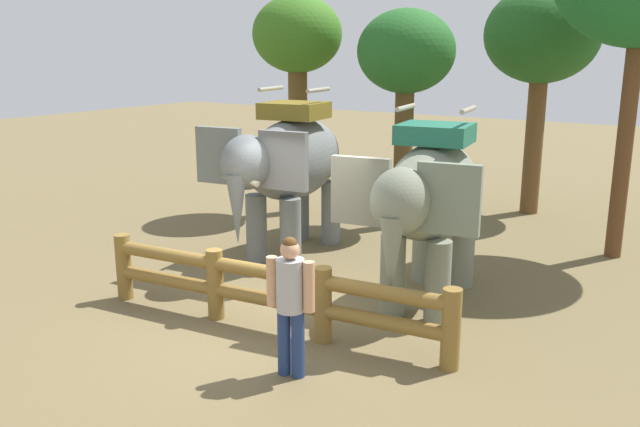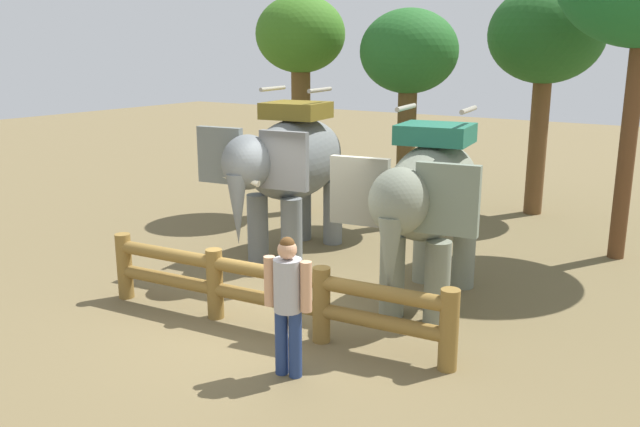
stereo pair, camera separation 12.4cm
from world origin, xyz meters
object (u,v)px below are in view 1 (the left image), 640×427
object	(u,v)px
tourist_woman_in_black	(290,297)
tree_far_left	(542,38)
log_fence	(267,289)
elephant_near_left	(289,164)
tree_back_center	(406,58)
tree_deep_back	(297,44)
elephant_center	(429,197)

from	to	relation	value
tourist_woman_in_black	tree_far_left	world-z (taller)	tree_far_left
tourist_woman_in_black	log_fence	bearing A→B (deg)	138.90
log_fence	elephant_near_left	world-z (taller)	elephant_near_left
tree_back_center	tree_deep_back	bearing A→B (deg)	-175.61
elephant_center	tree_far_left	xyz separation A→B (m)	(-0.33, 6.88, 2.38)
log_fence	tourist_woman_in_black	distance (m)	1.47
tree_deep_back	tourist_woman_in_black	bearing A→B (deg)	-56.12
log_fence	tree_deep_back	world-z (taller)	tree_deep_back
tourist_woman_in_black	tree_back_center	world-z (taller)	tree_back_center
elephant_near_left	elephant_center	world-z (taller)	elephant_near_left
tree_far_left	tree_deep_back	world-z (taller)	tree_far_left
elephant_center	tourist_woman_in_black	world-z (taller)	elephant_center
elephant_near_left	tree_deep_back	size ratio (longest dim) A/B	0.74
tree_back_center	tourist_woman_in_black	bearing A→B (deg)	-74.40
log_fence	tree_far_left	xyz separation A→B (m)	(1.16, 8.94, 3.48)
tree_far_left	elephant_near_left	bearing A→B (deg)	-115.78
tourist_woman_in_black	elephant_near_left	bearing A→B (deg)	125.44
elephant_near_left	tree_back_center	size ratio (longest dim) A/B	0.80
elephant_near_left	tree_back_center	xyz separation A→B (m)	(0.80, 3.20, 1.88)
tree_back_center	log_fence	bearing A→B (deg)	-81.54
elephant_near_left	tree_deep_back	bearing A→B (deg)	121.76
elephant_near_left	tourist_woman_in_black	world-z (taller)	elephant_near_left
log_fence	elephant_near_left	distance (m)	3.64
tree_far_left	tree_back_center	xyz separation A→B (m)	(-2.08, -2.75, -0.42)
tourist_woman_in_black	tree_back_center	size ratio (longest dim) A/B	0.37
elephant_near_left	tourist_woman_in_black	distance (m)	4.86
elephant_near_left	elephant_center	bearing A→B (deg)	-15.99
elephant_center	tree_back_center	distance (m)	5.16
elephant_center	tree_deep_back	distance (m)	6.79
log_fence	tree_far_left	size ratio (longest dim) A/B	1.04
log_fence	tree_far_left	world-z (taller)	tree_far_left
elephant_near_left	tourist_woman_in_black	xyz separation A→B (m)	(2.79, -3.91, -0.77)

